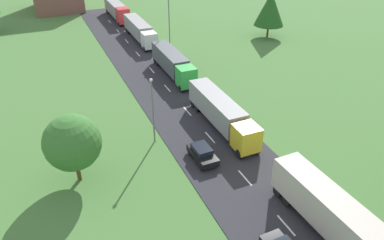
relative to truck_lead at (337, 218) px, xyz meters
The scene contains 12 objects.
road 9.78m from the truck_lead, 105.50° to the left, with size 10.00×140.00×0.06m, color #2B2B30.
lane_marking_centre 6.64m from the truck_lead, 113.86° to the left, with size 0.16×123.18×0.01m.
truck_lead is the anchor object (origin of this frame).
truck_second 18.21m from the truck_lead, 91.21° to the left, with size 2.53×13.37×3.42m.
truck_third 34.41m from the truck_lead, 90.18° to the left, with size 2.58×12.82×3.45m.
truck_fourth 52.26m from the truck_lead, 89.94° to the left, with size 2.55×14.16×3.44m.
truck_fifth 68.71m from the truck_lead, 90.29° to the left, with size 2.52×13.77×3.60m.
car_third 14.25m from the truck_lead, 111.02° to the left, with size 1.96×3.97×1.52m.
lamppost_second 20.43m from the truck_lead, 114.62° to the left, with size 0.36×0.36×7.63m.
lamppost_third 45.16m from the truck_lead, 85.70° to the left, with size 0.36×0.36×9.11m.
tree_birch 23.00m from the truck_lead, 138.35° to the left, with size 5.25×5.25×6.90m.
tree_elm 50.23m from the truck_lead, 61.93° to the left, with size 5.70×5.70×8.59m.
Camera 1 is at (-15.50, 1.70, 22.77)m, focal length 33.88 mm.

